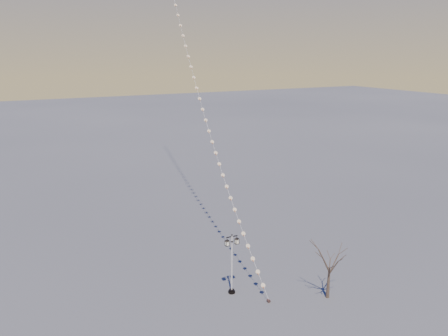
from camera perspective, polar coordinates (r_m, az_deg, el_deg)
ground at (r=29.52m, az=4.30°, el=-18.68°), size 300.00×300.00×0.00m
street_lamp at (r=30.47m, az=1.04°, el=-12.14°), size 1.13×0.49×4.44m
bare_tree at (r=30.66m, az=13.77°, el=-11.91°), size 2.34×2.34×3.89m
kite_train at (r=42.20m, az=-4.09°, el=16.26°), size 4.88×34.71×34.86m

